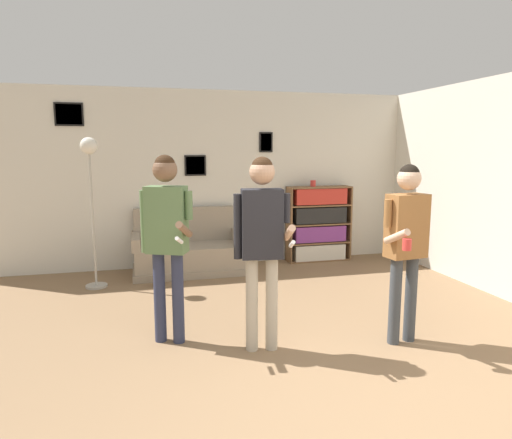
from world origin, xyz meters
TOP-DOWN VIEW (x-y plane):
  - ground_plane at (0.00, 0.00)m, footprint 20.00×20.00m
  - wall_back at (-0.01, 4.66)m, footprint 8.02×0.08m
  - wall_right at (2.84, 2.32)m, footprint 0.06×7.03m
  - couch at (-0.77, 4.25)m, footprint 1.62×0.80m
  - bookshelf at (1.36, 4.44)m, footprint 1.04×0.30m
  - floor_lamp at (-2.05, 3.78)m, footprint 0.28×0.28m
  - person_player_foreground_left at (-1.21, 1.79)m, footprint 0.46×0.58m
  - person_player_foreground_center at (-0.41, 1.41)m, footprint 0.50×0.51m
  - person_watcher_holding_cup at (0.92, 1.24)m, footprint 0.50×0.46m
  - bottle_on_floor at (-1.29, 3.60)m, footprint 0.07×0.07m
  - drinking_cup at (1.25, 4.44)m, footprint 0.08×0.08m

SIDE VIEW (x-z plane):
  - ground_plane at x=0.00m, z-range 0.00..0.00m
  - bottle_on_floor at x=-1.29m, z-range -0.02..0.20m
  - couch at x=-0.77m, z-range -0.16..0.77m
  - bookshelf at x=1.36m, z-range 0.00..1.22m
  - person_watcher_holding_cup at x=0.92m, z-range 0.19..1.87m
  - person_player_foreground_center at x=-0.41m, z-range 0.21..1.96m
  - person_player_foreground_left at x=-1.21m, z-range 0.21..1.98m
  - drinking_cup at x=1.25m, z-range 1.22..1.32m
  - wall_right at x=2.84m, z-range 0.00..2.70m
  - wall_back at x=-0.01m, z-range 0.00..2.70m
  - floor_lamp at x=-2.05m, z-range 0.46..2.43m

